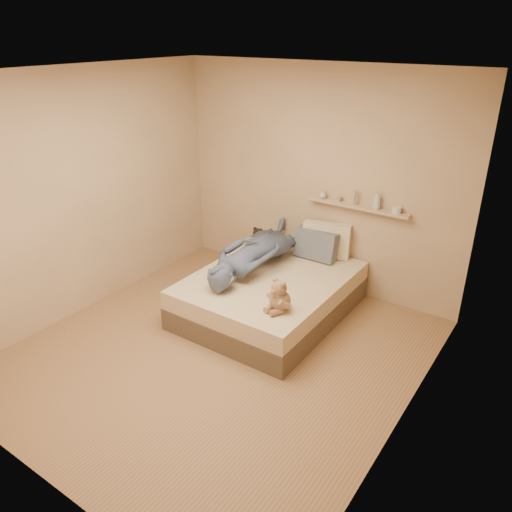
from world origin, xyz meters
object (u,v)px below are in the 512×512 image
Objects in this scene: teddy_bear at (279,298)px; bed at (270,294)px; person at (256,251)px; wall_shelf at (357,207)px; pillow_cream at (326,240)px; pillow_grey at (316,245)px; game_console at (225,278)px; dark_plush at (258,240)px.

bed is at bearing 129.39° from teddy_bear.
wall_shelf reaches higher than person.
pillow_cream is 0.16m from pillow_grey.
pillow_cream is 0.88m from person.
pillow_cream reaches higher than pillow_grey.
pillow_cream is at bearing 72.43° from game_console.
wall_shelf is (0.31, 0.08, 0.45)m from pillow_cream.
person reaches higher than pillow_grey.
wall_shelf is at bearing 14.30° from pillow_cream.
pillow_grey is (-0.06, -0.14, -0.03)m from pillow_cream.
bed is at bearing -104.37° from pillow_grey.
person is 1.36× the size of wall_shelf.
person is at bearing -136.01° from wall_shelf.
dark_plush is 0.23× the size of wall_shelf.
teddy_bear is at bearing -47.87° from dark_plush.
pillow_grey reaches higher than dark_plush.
pillow_cream reaches higher than person.
person is at bearing 156.78° from bed.
pillow_grey is (0.37, 1.23, 0.02)m from game_console.
wall_shelf reaches higher than game_console.
game_console is at bearing -107.57° from pillow_cream.
person is 1.23m from wall_shelf.
dark_plush is at bearing -59.52° from person.
pillow_cream is at bearing 65.72° from pillow_grey.
wall_shelf is (0.55, 0.91, 0.88)m from bed.
bed is 6.80× the size of dark_plush.
wall_shelf is (0.09, 1.46, 0.51)m from teddy_bear.
pillow_cream is (0.77, 0.30, 0.08)m from dark_plush.
teddy_bear is at bearing -81.12° from pillow_cream.
pillow_grey is 0.42× the size of wall_shelf.
teddy_bear is 1.21× the size of dark_plush.
pillow_grey is at bearing -149.59° from wall_shelf.
game_console is 0.65m from teddy_bear.
teddy_bear is 1.40m from pillow_cream.
pillow_grey is at bearing 102.65° from teddy_bear.
bed is 10.57× the size of game_console.
person is (-0.51, -0.71, -0.00)m from pillow_cream.
bed is at bearing 70.28° from game_console.
dark_plush reaches higher than game_console.
wall_shelf is (0.82, 0.79, 0.45)m from person.
bed is 0.82m from pillow_grey.
bed is 1.38m from wall_shelf.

